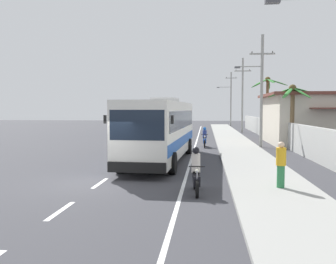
{
  "coord_description": "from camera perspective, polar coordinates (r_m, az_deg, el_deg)",
  "views": [
    {
      "loc": [
        4.29,
        -14.05,
        3.02
      ],
      "look_at": [
        2.1,
        6.61,
        1.7
      ],
      "focal_mm": 38.48,
      "sensor_mm": 36.0,
      "label": 1
    }
  ],
  "objects": [
    {
      "name": "palm_second",
      "position": [
        37.7,
        15.46,
        5.88
      ],
      "size": [
        3.56,
        3.84,
        6.27
      ],
      "color": "brown",
      "rests_on": "ground"
    },
    {
      "name": "coach_bus_foreground",
      "position": [
        20.87,
        -1.05,
        0.63
      ],
      "size": [
        3.4,
        12.15,
        3.7
      ],
      "color": "silver",
      "rests_on": "ground"
    },
    {
      "name": "lane_markings",
      "position": [
        28.98,
        1.78,
        -2.34
      ],
      "size": [
        3.57,
        71.0,
        0.01
      ],
      "color": "white",
      "rests_on": "ground"
    },
    {
      "name": "motorcycle_beside_bus",
      "position": [
        28.78,
        5.82,
        -1.1
      ],
      "size": [
        0.56,
        1.96,
        1.6
      ],
      "color": "black",
      "rests_on": "ground"
    },
    {
      "name": "sidewalk_kerb",
      "position": [
        24.36,
        11.93,
        -3.4
      ],
      "size": [
        3.2,
        90.0,
        0.14
      ],
      "primitive_type": "cube",
      "color": "#999993",
      "rests_on": "ground"
    },
    {
      "name": "pedestrian_near_kerb",
      "position": [
        13.87,
        17.46,
        -4.8
      ],
      "size": [
        0.36,
        0.36,
        1.7
      ],
      "rotation": [
        0.0,
        0.0,
        4.02
      ],
      "color": "#2D7A47",
      "rests_on": "sidewalk_kerb"
    },
    {
      "name": "palm_nearest",
      "position": [
        28.89,
        19.1,
        4.28
      ],
      "size": [
        3.69,
        3.34,
        4.89
      ],
      "color": "brown",
      "rests_on": "ground"
    },
    {
      "name": "coach_bus_far_lane",
      "position": [
        44.09,
        -1.7,
        2.15
      ],
      "size": [
        2.94,
        11.19,
        3.6
      ],
      "color": "#2366A8",
      "rests_on": "ground"
    },
    {
      "name": "ground_plane",
      "position": [
        15.0,
        -10.82,
        -8.05
      ],
      "size": [
        160.0,
        160.0,
        0.0
      ],
      "primitive_type": "plane",
      "color": "#3A3A3F"
    },
    {
      "name": "boundary_wall",
      "position": [
        28.82,
        18.67,
        -0.57
      ],
      "size": [
        0.24,
        60.0,
        2.0
      ],
      "primitive_type": "cube",
      "color": "#B2B2AD",
      "rests_on": "ground"
    },
    {
      "name": "utility_pole_far",
      "position": [
        47.19,
        11.7,
        5.89
      ],
      "size": [
        2.11,
        0.24,
        9.51
      ],
      "color": "#9E9E99",
      "rests_on": "ground"
    },
    {
      "name": "motorcycle_trailing",
      "position": [
        13.12,
        4.46,
        -6.7
      ],
      "size": [
        0.56,
        1.96,
        1.66
      ],
      "color": "black",
      "rests_on": "ground"
    },
    {
      "name": "utility_pole_mid",
      "position": [
        29.5,
        14.47,
        6.76
      ],
      "size": [
        3.12,
        0.24,
        8.85
      ],
      "color": "#9E9E99",
      "rests_on": "ground"
    },
    {
      "name": "utility_pole_distant",
      "position": [
        64.88,
        9.85,
        5.41
      ],
      "size": [
        3.49,
        0.24,
        9.55
      ],
      "color": "#9E9E99",
      "rests_on": "ground"
    }
  ]
}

